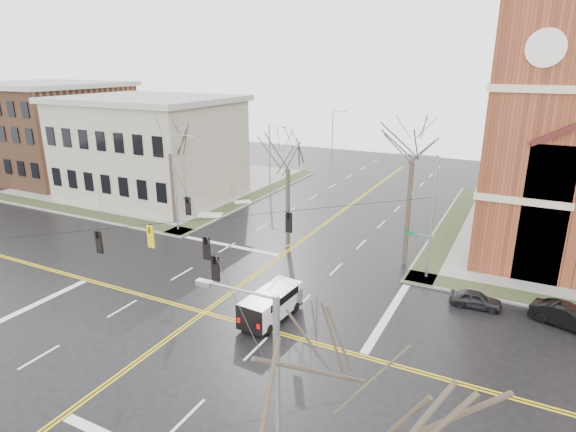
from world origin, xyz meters
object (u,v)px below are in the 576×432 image
at_px(tree_nw_far, 170,149).
at_px(tree_nw_near, 288,164).
at_px(signal_pole_se, 272,421).
at_px(streetlight_north_b, 333,134).
at_px(streetlight_north_a, 271,156).
at_px(cargo_van, 273,302).
at_px(parked_car_a, 476,299).
at_px(signal_pole_ne, 430,214).
at_px(tree_ne, 413,155).
at_px(signal_pole_nw, 176,180).
at_px(parked_car_b, 567,316).

xyz_separation_m(tree_nw_far, tree_nw_near, (12.61, -0.33, -0.17)).
xyz_separation_m(signal_pole_se, streetlight_north_b, (-21.97, 59.50, -0.48)).
xyz_separation_m(streetlight_north_a, tree_nw_far, (-2.49, -14.95, 2.90)).
distance_m(signal_pole_se, cargo_van, 15.26).
distance_m(signal_pole_se, parked_car_a, 20.96).
relative_size(signal_pole_ne, tree_ne, 0.75).
height_order(signal_pole_nw, tree_nw_far, tree_nw_far).
bearing_deg(cargo_van, tree_nw_near, 116.61).
bearing_deg(signal_pole_se, streetlight_north_a, 119.09).
xyz_separation_m(signal_pole_se, tree_nw_near, (-11.85, 24.22, 2.25)).
relative_size(cargo_van, tree_ne, 0.41).
bearing_deg(signal_pole_se, streetlight_north_b, 110.27).
xyz_separation_m(parked_car_a, tree_ne, (-5.83, 4.84, 8.13)).
relative_size(parked_car_a, tree_nw_near, 0.32).
bearing_deg(signal_pole_nw, cargo_van, -32.97).
height_order(parked_car_b, tree_nw_far, tree_nw_far).
distance_m(cargo_van, parked_car_a, 13.16).
bearing_deg(signal_pole_nw, signal_pole_ne, 0.00).
distance_m(signal_pole_se, tree_ne, 25.30).
bearing_deg(streetlight_north_b, signal_pole_nw, -91.05).
xyz_separation_m(signal_pole_ne, streetlight_north_a, (-21.97, 16.50, -0.48)).
height_order(cargo_van, parked_car_b, cargo_van).
height_order(cargo_van, tree_nw_far, tree_nw_far).
height_order(streetlight_north_a, streetlight_north_b, same).
height_order(signal_pole_ne, signal_pole_nw, same).
bearing_deg(tree_nw_far, parked_car_b, -7.70).
relative_size(signal_pole_ne, signal_pole_se, 1.00).
distance_m(signal_pole_ne, parked_car_b, 10.45).
bearing_deg(signal_pole_ne, signal_pole_se, -90.00).
relative_size(cargo_van, parked_car_a, 1.53).
xyz_separation_m(cargo_van, parked_car_a, (11.02, 7.19, -0.53)).
distance_m(streetlight_north_b, tree_ne, 40.16).
distance_m(parked_car_b, tree_nw_near, 22.30).
bearing_deg(cargo_van, signal_pole_ne, 58.63).
bearing_deg(parked_car_a, streetlight_north_b, 29.30).
xyz_separation_m(streetlight_north_b, tree_nw_far, (-2.49, -34.95, 2.90)).
relative_size(streetlight_north_b, tree_ne, 0.67).
relative_size(streetlight_north_a, parked_car_a, 2.49).
bearing_deg(signal_pole_se, cargo_van, 118.83).
relative_size(signal_pole_nw, parked_car_b, 2.22).
relative_size(streetlight_north_a, streetlight_north_b, 1.00).
xyz_separation_m(signal_pole_nw, parked_car_a, (26.54, -2.89, -4.40)).
bearing_deg(tree_nw_far, tree_ne, 1.02).
distance_m(signal_pole_ne, tree_nw_far, 24.63).
bearing_deg(parked_car_a, signal_pole_nw, 79.80).
bearing_deg(tree_nw_far, cargo_van, -33.83).
bearing_deg(streetlight_north_a, parked_car_a, -36.84).
height_order(streetlight_north_a, tree_nw_far, tree_nw_far).
bearing_deg(tree_ne, signal_pole_se, -85.56).
xyz_separation_m(cargo_van, parked_car_b, (16.17, 7.09, -0.41)).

